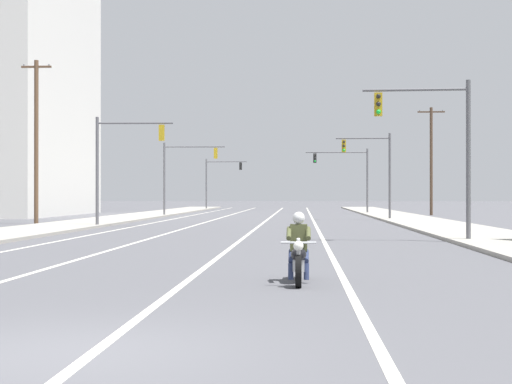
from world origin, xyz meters
name	(u,v)px	position (x,y,z in m)	size (l,w,h in m)	color
ground_plane	(69,352)	(0.00, 0.00, 0.00)	(400.00, 400.00, 0.00)	#515156
lane_stripe_center	(267,220)	(0.29, 45.00, 0.00)	(0.16, 100.00, 0.01)	beige
lane_stripe_left	(214,220)	(-3.55, 45.00, 0.00)	(0.16, 100.00, 0.01)	beige
lane_stripe_right	(313,220)	(3.59, 45.00, 0.00)	(0.16, 100.00, 0.01)	beige
lane_stripe_far_left	(170,220)	(-6.78, 45.00, 0.00)	(0.16, 100.00, 0.01)	beige
sidewalk_kerb_right	(422,222)	(10.53, 40.00, 0.07)	(4.40, 110.00, 0.14)	#9E998E
sidewalk_kerb_left	(100,221)	(-10.53, 40.00, 0.07)	(4.40, 110.00, 0.14)	#9E998E
motorcycle_with_rider	(299,254)	(2.63, 6.96, 0.59)	(0.70, 2.19, 1.46)	black
traffic_signal_near_right	(438,136)	(7.94, 20.38, 4.05)	(4.09, 0.37, 6.20)	#56565B
traffic_signal_near_left	(119,155)	(-7.52, 32.90, 4.07)	(4.37, 0.45, 6.20)	#56565B
traffic_signal_mid_right	(374,164)	(7.96, 44.96, 4.04)	(3.92, 0.37, 6.20)	#56565B
traffic_signal_mid_left	(182,167)	(-7.26, 53.64, 4.12)	(5.19, 0.46, 6.20)	#56565B
traffic_signal_far_right	(349,170)	(7.31, 62.69, 4.16)	(5.96, 0.56, 6.20)	#56565B
traffic_signal_far_left	(218,176)	(-7.34, 82.00, 4.11)	(5.06, 0.42, 6.20)	#56565B
utility_pole_left_near	(36,139)	(-13.52, 36.36, 5.23)	(1.88, 0.26, 10.08)	brown
utility_pole_right_far	(431,159)	(14.28, 58.26, 5.01)	(2.39, 0.26, 9.56)	#4C3828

